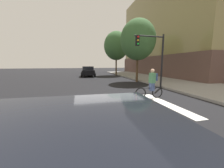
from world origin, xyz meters
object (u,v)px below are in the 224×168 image
(sedan_far, at_px, (88,69))
(traffic_light_near, at_px, (153,52))
(sedan_mid, at_px, (88,71))
(fire_hydrant, at_px, (154,77))
(cyclist, at_px, (151,84))
(manhole_cover, at_px, (184,124))
(street_tree_near, at_px, (138,40))
(street_tree_mid, at_px, (116,46))

(sedan_far, distance_m, traffic_light_near, 21.38)
(sedan_mid, relative_size, fire_hydrant, 5.97)
(cyclist, distance_m, fire_hydrant, 7.61)
(manhole_cover, height_order, traffic_light_near, traffic_light_near)
(cyclist, relative_size, fire_hydrant, 2.19)
(sedan_far, bearing_deg, fire_hydrant, -70.54)
(sedan_far, distance_m, street_tree_near, 17.76)
(sedan_mid, bearing_deg, cyclist, -80.34)
(manhole_cover, height_order, sedan_far, sedan_far)
(cyclist, bearing_deg, manhole_cover, -101.79)
(cyclist, relative_size, street_tree_near, 0.26)
(sedan_far, bearing_deg, sedan_mid, -93.68)
(manhole_cover, distance_m, street_tree_mid, 19.34)
(sedan_far, distance_m, street_tree_mid, 10.27)
(sedan_far, xyz_separation_m, street_tree_near, (4.20, -16.85, 3.73))
(fire_hydrant, bearing_deg, sedan_far, 109.46)
(manhole_cover, relative_size, fire_hydrant, 0.82)
(traffic_light_near, xyz_separation_m, fire_hydrant, (2.56, 3.69, -2.33))
(manhole_cover, xyz_separation_m, cyclist, (0.66, 3.15, 0.84))
(sedan_mid, xyz_separation_m, cyclist, (2.49, -14.63, 0.03))
(street_tree_mid, bearing_deg, manhole_cover, -99.31)
(fire_hydrant, relative_size, street_tree_near, 0.12)
(traffic_light_near, distance_m, fire_hydrant, 5.06)
(fire_hydrant, bearing_deg, sedan_mid, 128.90)
(manhole_cover, xyz_separation_m, sedan_far, (-1.25, 26.79, 0.75))
(cyclist, bearing_deg, fire_hydrant, 56.48)
(sedan_far, xyz_separation_m, street_tree_mid, (4.28, -8.34, 4.21))
(cyclist, xyz_separation_m, fire_hydrant, (4.20, 6.34, -0.31))
(sedan_mid, bearing_deg, sedan_far, 86.32)
(cyclist, relative_size, street_tree_mid, 0.23)
(fire_hydrant, xyz_separation_m, street_tree_near, (-1.91, 0.45, 3.95))
(sedan_far, height_order, fire_hydrant, sedan_far)
(manhole_cover, distance_m, fire_hydrant, 10.68)
(traffic_light_near, bearing_deg, sedan_far, 99.60)
(sedan_far, bearing_deg, manhole_cover, -87.32)
(traffic_light_near, bearing_deg, street_tree_near, 81.08)
(street_tree_mid, bearing_deg, traffic_light_near, -93.30)
(sedan_mid, relative_size, street_tree_near, 0.70)
(sedan_mid, xyz_separation_m, sedan_far, (0.58, 9.00, -0.06))
(fire_hydrant, height_order, street_tree_near, street_tree_near)
(street_tree_near, height_order, street_tree_mid, street_tree_mid)
(sedan_far, xyz_separation_m, fire_hydrant, (6.11, -17.30, -0.22))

